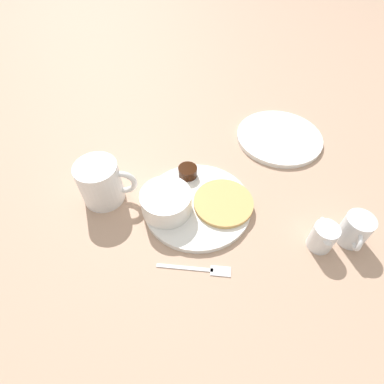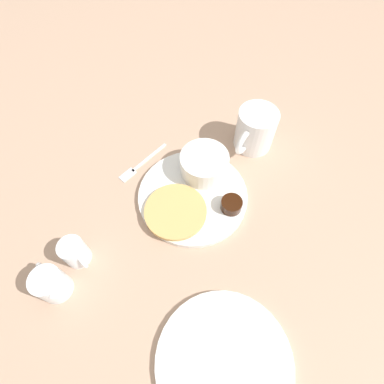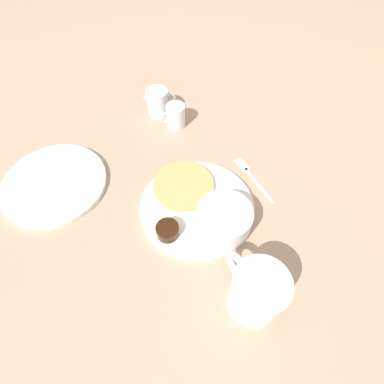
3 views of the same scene
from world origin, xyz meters
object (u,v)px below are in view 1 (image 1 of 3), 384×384
creamer_pitcher_near (323,236)px  coffee_mug (102,183)px  fork (203,269)px  bowl (166,201)px  creamer_pitcher_far (355,230)px  plate (197,204)px

creamer_pitcher_near → coffee_mug: bearing=154.7°
fork → creamer_pitcher_near: bearing=3.2°
bowl → creamer_pitcher_far: size_ratio=1.36×
bowl → creamer_pitcher_near: size_ratio=1.53×
bowl → creamer_pitcher_near: bearing=-24.5°
plate → creamer_pitcher_near: creamer_pitcher_near is taller
bowl → creamer_pitcher_far: 0.37m
plate → fork: 0.15m
plate → bowl: bearing=-175.2°
fork → coffee_mug: bearing=130.5°
creamer_pitcher_far → fork: creamer_pitcher_far is taller
plate → fork: (-0.02, -0.15, -0.00)m
creamer_pitcher_far → fork: bearing=-177.3°
plate → creamer_pitcher_far: 0.31m
creamer_pitcher_near → creamer_pitcher_far: 0.07m
coffee_mug → bowl: bearing=-26.9°
plate → creamer_pitcher_near: size_ratio=3.40×
bowl → fork: bowl is taller
plate → coffee_mug: size_ratio=1.89×
coffee_mug → creamer_pitcher_far: bearing=-22.1°
plate → creamer_pitcher_near: bearing=-31.8°
coffee_mug → creamer_pitcher_far: coffee_mug is taller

